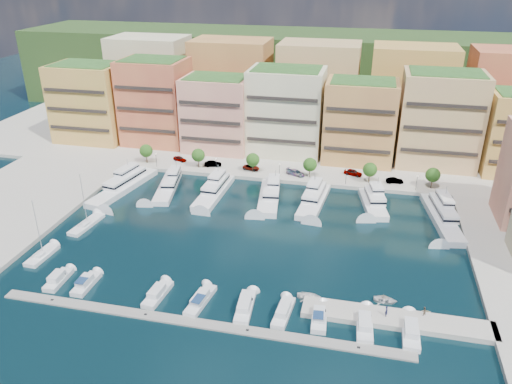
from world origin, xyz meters
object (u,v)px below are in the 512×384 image
Objects in this scene: cruiser_1 at (86,284)px; tender_0 at (309,296)px; cruiser_0 at (58,280)px; tree_2 at (253,160)px; sailboat_0 at (42,256)px; yacht_0 at (125,184)px; tree_5 at (433,175)px; tree_3 at (310,165)px; lamppost_2 at (279,168)px; tender_2 at (385,300)px; yacht_3 at (270,194)px; tender_3 at (426,312)px; car_5 at (395,181)px; cruiser_8 at (364,325)px; car_3 at (296,173)px; cruiser_7 at (319,318)px; tree_1 at (198,155)px; person_0 at (386,311)px; tree_4 at (370,170)px; car_2 at (251,167)px; lamppost_4 at (417,180)px; cruiser_6 at (283,313)px; yacht_6 at (441,215)px; person_1 at (424,311)px; lamppost_1 at (216,163)px; sailboat_1 at (87,225)px; yacht_1 at (169,185)px; yacht_4 at (314,199)px; cruiser_5 at (245,307)px; cruiser_4 at (200,301)px; car_1 at (213,164)px; tree_0 at (146,151)px; yacht_5 at (373,201)px; cruiser_9 at (410,331)px; lamppost_3 at (346,174)px; tender_1 at (384,296)px; yacht_2 at (215,190)px; car_4 at (353,172)px.

tender_0 is (41.14, 5.69, -0.12)m from cruiser_1.
tree_2 is at bearing 67.33° from cruiser_0.
yacht_0 is at bearing 87.88° from sailboat_0.
tree_3 is at bearing 180.00° from tree_5.
lamppost_2 is 55.88m from tender_2.
yacht_3 is 11.81× the size of tender_3.
car_5 is (57.15, 59.28, 1.17)m from cruiser_1.
yacht_0 is 2.86× the size of cruiser_8.
car_5 is (26.70, 0.59, -0.06)m from car_3.
cruiser_8 is 11.81m from tender_3.
sailboat_0 is (-65.21, 7.07, -0.23)m from cruiser_8.
cruiser_7 is (-22.81, -58.10, -4.17)m from tree_5.
tree_5 is at bearing -12.74° from tender_3.
tree_1 is 2.87× the size of person_0.
tree_1 is 0.78× the size of cruiser_1.
tree_4 is at bearing 89.86° from car_5.
tree_1 is 15.51m from car_2.
yacht_0 is 65.02m from tender_0.
lamppost_4 is 61.21m from cruiser_6.
person_1 is (-6.79, -38.43, 0.62)m from yacht_6.
yacht_3 reaches higher than lamppost_1.
lamppost_2 is 51.99m from sailboat_1.
tree_1 is at bearing 74.77° from yacht_1.
yacht_4 is 2.78× the size of cruiser_1.
sailboat_0 reaches higher than yacht_3.
cruiser_5 is (-19.76, -58.10, -4.20)m from tree_4.
cruiser_4 is (-45.04, -42.60, -0.64)m from yacht_6.
car_5 is (71.24, 52.22, 1.42)m from sailboat_0.
cruiser_5 is 1.21× the size of cruiser_7.
tree_3 is 8.37m from lamppost_2.
car_1 is at bearing 126.96° from cruiser_8.
tender_2 is at bearing -131.46° from car_3.
cruiser_7 is at bearing -81.98° from yacht_4.
tree_1 is (16.00, 0.00, 0.00)m from tree_0.
cruiser_9 is at bearing -81.72° from yacht_5.
yacht_5 is at bearing -138.23° from lamppost_4.
cruiser_6 is 1.89× the size of car_5.
lamppost_3 is 2.56× the size of tender_1.
tender_2 is at bearing 34.89° from cruiser_7.
yacht_2 is (24.30, 2.13, 0.00)m from yacht_0.
cruiser_1 is at bearing 100.35° from tender_1.
sailboat_1 is at bearing 142.24° from car_4.
person_1 is at bearing -150.10° from car_1.
cruiser_8 is 2.17× the size of tender_2.
cruiser_7 is at bearing -66.56° from tree_2.
lamppost_1 is 2.13× the size of person_0.
sailboat_1 is (-78.46, -37.11, -4.44)m from tree_5.
cruiser_8 is 7.39m from cruiser_9.
car_2 is (-37.06, 52.16, 1.23)m from tender_2.
lamppost_4 is 14.51m from yacht_5.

